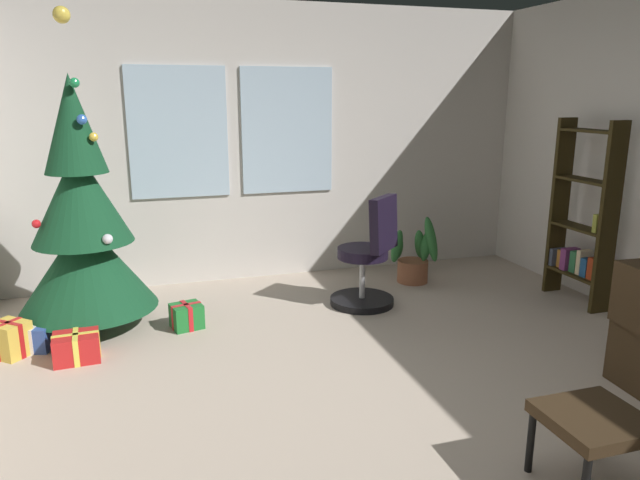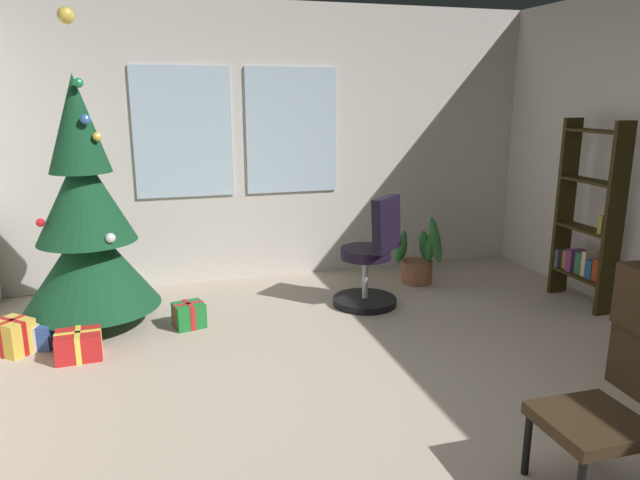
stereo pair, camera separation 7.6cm
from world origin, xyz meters
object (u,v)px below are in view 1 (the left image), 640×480
Objects in this scene: footstool at (594,425)px; gift_box_blue at (39,335)px; bookshelf at (582,224)px; office_chair at (368,263)px; gift_box_red at (77,347)px; gift_box_gold at (10,339)px; potted_plant at (414,259)px; holiday_tree at (83,228)px; gift_box_green at (187,316)px.

gift_box_blue is (-2.70, 2.50, -0.24)m from footstool.
office_chair is at bearing 166.41° from bookshelf.
footstool is 1.39× the size of gift_box_red.
potted_plant is (3.47, 0.69, 0.11)m from gift_box_gold.
footstool is 2.60m from office_chair.
holiday_tree reaches higher than bookshelf.
office_chair is (-0.08, 2.59, 0.06)m from footstool.
gift_box_gold is (-0.45, 0.21, 0.03)m from gift_box_red.
gift_box_gold is 0.32× the size of office_chair.
gift_box_gold is at bearing -172.77° from gift_box_green.
holiday_tree is 4.15m from bookshelf.
holiday_tree reaches higher than office_chair.
potted_plant reaches higher than gift_box_red.
bookshelf reaches higher than gift_box_red.
bookshelf is (4.16, -0.02, 0.61)m from gift_box_red.
gift_box_gold is (-1.23, -0.16, 0.03)m from gift_box_green.
footstool is at bearing -39.67° from gift_box_gold.
holiday_tree reaches higher than potted_plant.
gift_box_green is 0.40× the size of potted_plant.
gift_box_blue is at bearing -177.83° from office_chair.
gift_box_blue is 4.49m from bookshelf.
gift_box_blue is 0.22× the size of bookshelf.
gift_box_green is at bearing 25.26° from gift_box_red.
gift_box_green is at bearing 122.83° from footstool.
footstool reaches higher than gift_box_blue.
gift_box_red is 1.17× the size of gift_box_green.
potted_plant is (-1.14, 0.92, -0.47)m from bookshelf.
gift_box_red is at bearing -48.93° from gift_box_blue.
holiday_tree reaches higher than gift_box_green.
gift_box_red is 0.50m from gift_box_gold.
gift_box_gold is 0.20× the size of bookshelf.
gift_box_green is 2.31m from potted_plant.
gift_box_gold is at bearing -168.70° from potted_plant.
holiday_tree is at bearing -174.43° from potted_plant.
holiday_tree is at bearing 84.49° from gift_box_red.
holiday_tree reaches higher than gift_box_blue.
office_chair reaches higher than potted_plant.
gift_box_green is 1.59m from office_chair.
footstool is at bearing -88.21° from office_chair.
potted_plant reaches higher than gift_box_blue.
bookshelf is at bearing -6.50° from gift_box_green.
gift_box_red is 0.20× the size of bookshelf.
holiday_tree is 8.89× the size of gift_box_green.
office_chair is (2.62, 0.10, 0.29)m from gift_box_blue.
gift_box_green is 1.06m from gift_box_blue.
potted_plant is at bearing 35.34° from office_chair.
footstool is 0.18× the size of holiday_tree.
footstool is 1.63× the size of gift_box_green.
gift_box_green is 0.78× the size of gift_box_blue.
holiday_tree reaches higher than footstool.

